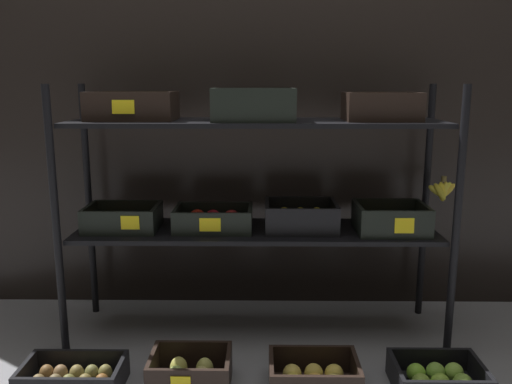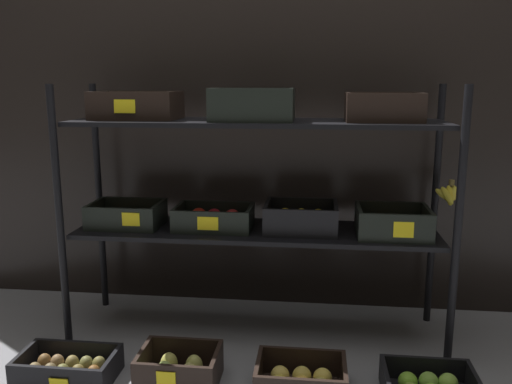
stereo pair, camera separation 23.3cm
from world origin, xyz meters
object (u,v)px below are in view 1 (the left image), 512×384
(crate_ground_pear, at_px, (190,374))
(crate_ground_apple_green, at_px, (438,379))
(crate_ground_kiwi, at_px, (73,379))
(display_rack, at_px, (256,178))
(crate_ground_apple_gold, at_px, (314,378))

(crate_ground_pear, distance_m, crate_ground_apple_green, 0.93)
(crate_ground_kiwi, xyz_separation_m, crate_ground_pear, (0.44, 0.02, 0.01))
(crate_ground_apple_green, bearing_deg, crate_ground_pear, 179.72)
(display_rack, bearing_deg, crate_ground_kiwi, -145.06)
(display_rack, xyz_separation_m, crate_ground_apple_green, (0.69, -0.47, -0.68))
(crate_ground_kiwi, xyz_separation_m, crate_ground_apple_green, (1.38, 0.01, 0.00))
(crate_ground_pear, bearing_deg, crate_ground_kiwi, -177.77)
(crate_ground_apple_green, bearing_deg, crate_ground_apple_gold, -179.05)
(crate_ground_kiwi, bearing_deg, display_rack, 34.94)
(crate_ground_kiwi, height_order, crate_ground_pear, crate_ground_pear)
(display_rack, relative_size, crate_ground_apple_green, 5.22)
(display_rack, height_order, crate_ground_kiwi, display_rack)
(crate_ground_apple_green, bearing_deg, crate_ground_kiwi, -179.47)
(display_rack, bearing_deg, crate_ground_apple_gold, -64.88)
(crate_ground_apple_green, bearing_deg, display_rack, 145.98)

